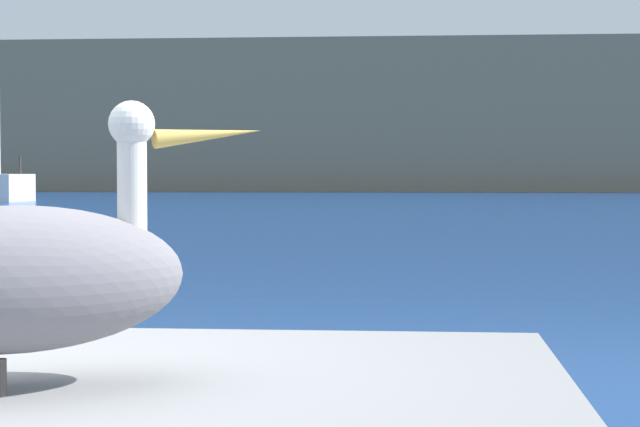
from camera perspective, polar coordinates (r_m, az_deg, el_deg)
hillside_backdrop at (r=69.29m, az=3.44°, el=4.70°), size 140.00×16.21×8.38m
pelican at (r=3.41m, az=-15.00°, el=-3.03°), size 1.26×0.95×0.85m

